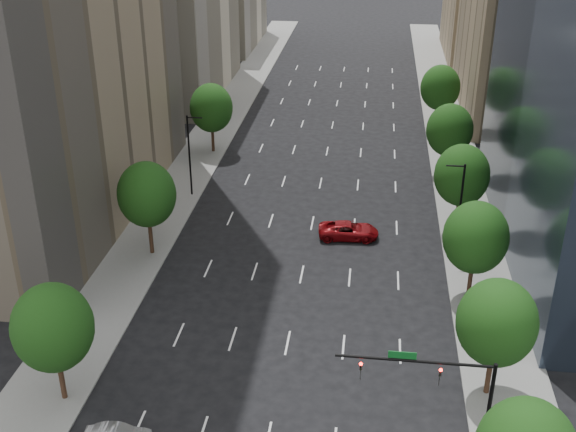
% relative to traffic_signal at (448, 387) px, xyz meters
% --- Properties ---
extents(sidewalk_left, '(6.00, 200.00, 0.15)m').
position_rel_traffic_signal_xyz_m(sidewalk_left, '(-26.03, 30.00, -5.10)').
color(sidewalk_left, slate).
rests_on(sidewalk_left, ground).
extents(sidewalk_right, '(6.00, 200.00, 0.15)m').
position_rel_traffic_signal_xyz_m(sidewalk_right, '(4.97, 30.00, -5.10)').
color(sidewalk_right, slate).
rests_on(sidewalk_right, ground).
extents(parking_tan_right, '(14.00, 30.00, 30.00)m').
position_rel_traffic_signal_xyz_m(parking_tan_right, '(14.47, 70.00, 9.83)').
color(parking_tan_right, '#8C7759').
rests_on(parking_tan_right, ground).
extents(filler_right, '(14.00, 26.00, 16.00)m').
position_rel_traffic_signal_xyz_m(filler_right, '(14.47, 103.00, 2.83)').
color(filler_right, '#8C7759').
rests_on(filler_right, ground).
extents(tree_right_1, '(5.20, 5.20, 8.75)m').
position_rel_traffic_signal_xyz_m(tree_right_1, '(3.47, 6.00, 0.58)').
color(tree_right_1, '#382316').
rests_on(tree_right_1, ground).
extents(tree_right_2, '(5.20, 5.20, 8.61)m').
position_rel_traffic_signal_xyz_m(tree_right_2, '(3.47, 18.00, 0.43)').
color(tree_right_2, '#382316').
rests_on(tree_right_2, ground).
extents(tree_right_3, '(5.20, 5.20, 8.89)m').
position_rel_traffic_signal_xyz_m(tree_right_3, '(3.47, 30.00, 0.72)').
color(tree_right_3, '#382316').
rests_on(tree_right_3, ground).
extents(tree_right_4, '(5.20, 5.20, 8.46)m').
position_rel_traffic_signal_xyz_m(tree_right_4, '(3.47, 44.00, 0.29)').
color(tree_right_4, '#382316').
rests_on(tree_right_4, ground).
extents(tree_right_5, '(5.20, 5.20, 8.75)m').
position_rel_traffic_signal_xyz_m(tree_right_5, '(3.47, 60.00, 0.58)').
color(tree_right_5, '#382316').
rests_on(tree_right_5, ground).
extents(tree_left_0, '(5.20, 5.20, 8.75)m').
position_rel_traffic_signal_xyz_m(tree_left_0, '(-24.53, 2.00, 0.58)').
color(tree_left_0, '#382316').
rests_on(tree_left_0, ground).
extents(tree_left_1, '(5.20, 5.20, 8.97)m').
position_rel_traffic_signal_xyz_m(tree_left_1, '(-24.53, 22.00, 0.79)').
color(tree_left_1, '#382316').
rests_on(tree_left_1, ground).
extents(tree_left_2, '(5.20, 5.20, 8.68)m').
position_rel_traffic_signal_xyz_m(tree_left_2, '(-24.53, 48.00, 0.50)').
color(tree_left_2, '#382316').
rests_on(tree_left_2, ground).
extents(streetlight_rn, '(1.70, 0.20, 9.00)m').
position_rel_traffic_signal_xyz_m(streetlight_rn, '(2.91, 25.00, -0.33)').
color(streetlight_rn, black).
rests_on(streetlight_rn, ground).
extents(streetlight_ln, '(1.70, 0.20, 9.00)m').
position_rel_traffic_signal_xyz_m(streetlight_ln, '(-23.96, 35.00, -0.33)').
color(streetlight_ln, black).
rests_on(streetlight_ln, ground).
extents(traffic_signal, '(9.12, 0.40, 7.38)m').
position_rel_traffic_signal_xyz_m(traffic_signal, '(0.00, 0.00, 0.00)').
color(traffic_signal, black).
rests_on(traffic_signal, ground).
extents(car_red_far, '(5.89, 3.04, 1.59)m').
position_rel_traffic_signal_xyz_m(car_red_far, '(-6.83, 27.31, -4.38)').
color(car_red_far, maroon).
rests_on(car_red_far, ground).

